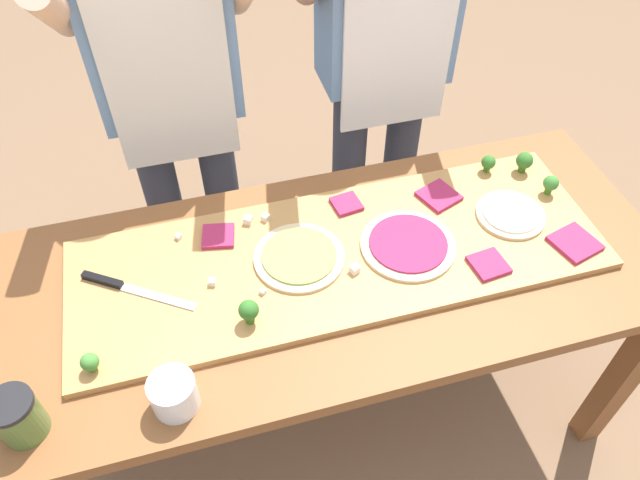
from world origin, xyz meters
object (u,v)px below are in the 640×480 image
object	(u,v)px
pizza_slice_center	(489,264)
broccoli_floret_front_mid	(524,161)
pizza_slice_near_left	(439,196)
pizza_slice_far_right	(346,204)
cheese_crumble_d	(212,282)
pizza_whole_white_garlic	(511,214)
broccoli_floret_center_right	(551,184)
pizza_slice_near_right	(218,236)
cheese_crumble_c	(263,291)
broccoli_floret_center_left	(249,311)
flour_cup	(174,395)
chefs_knife	(122,286)
broccoli_floret_back_mid	(488,163)
cook_left	(169,82)
pizza_whole_pesto_green	(299,257)
pizza_whole_beet_magenta	(408,244)
broccoli_floret_front_left	(90,362)
sauce_jar	(18,416)
prep_table	(340,293)
cheese_crumble_a	(355,269)
cook_right	(385,49)
pizza_slice_far_left	(575,243)
cheese_crumble_f	(248,220)
cheese_crumble_b	(265,217)

from	to	relation	value
pizza_slice_center	broccoli_floret_front_mid	distance (m)	0.40
pizza_slice_near_left	pizza_slice_far_right	distance (m)	0.26
broccoli_floret_front_mid	cheese_crumble_d	bearing A→B (deg)	-169.40
pizza_slice_center	cheese_crumble_d	distance (m)	0.70
pizza_whole_white_garlic	broccoli_floret_center_right	xyz separation A→B (m)	(0.15, 0.05, 0.03)
pizza_slice_near_right	cheese_crumble_c	distance (m)	0.23
broccoli_floret_center_left	flour_cup	distance (m)	0.25
chefs_knife	broccoli_floret_back_mid	world-z (taller)	broccoli_floret_back_mid
cheese_crumble_c	flour_cup	xyz separation A→B (m)	(-0.24, -0.23, 0.01)
pizza_whole_white_garlic	cook_left	size ratio (longest dim) A/B	0.11
pizza_slice_near_left	pizza_slice_center	size ratio (longest dim) A/B	1.14
pizza_whole_pesto_green	pizza_whole_beet_magenta	distance (m)	0.29
pizza_slice_near_left	cheese_crumble_c	distance (m)	0.58
broccoli_floret_front_left	sauce_jar	bearing A→B (deg)	-145.62
pizza_whole_white_garlic	sauce_jar	distance (m)	1.28
prep_table	cheese_crumble_a	xyz separation A→B (m)	(0.02, -0.04, 0.14)
chefs_knife	broccoli_floret_back_mid	bearing A→B (deg)	8.29
prep_table	cheese_crumble_c	xyz separation A→B (m)	(-0.21, -0.04, 0.13)
broccoli_floret_front_left	cook_right	world-z (taller)	cook_right
cheese_crumble_a	cook_right	xyz separation A→B (m)	(0.31, 0.67, 0.18)
chefs_knife	pizza_slice_far_left	xyz separation A→B (m)	(1.15, -0.17, 0.00)
pizza_slice_near_right	sauce_jar	size ratio (longest dim) A/B	0.72
pizza_whole_white_garlic	cheese_crumble_f	bearing A→B (deg)	166.39
prep_table	broccoli_floret_center_left	size ratio (longest dim) A/B	25.02
cheese_crumble_a	pizza_slice_near_left	bearing A→B (deg)	32.00
pizza_slice_far_right	pizza_slice_near_right	bearing A→B (deg)	-176.06
cheese_crumble_c	pizza_whole_beet_magenta	bearing A→B (deg)	6.93
broccoli_floret_center_right	broccoli_floret_front_left	distance (m)	1.28
pizza_slice_far_right	pizza_slice_center	world-z (taller)	same
broccoli_floret_front_mid	cheese_crumble_f	xyz separation A→B (m)	(-0.82, 0.01, -0.03)
sauce_jar	cook_right	world-z (taller)	cook_right
pizza_whole_white_garlic	sauce_jar	world-z (taller)	sauce_jar
cheese_crumble_d	cook_right	xyz separation A→B (m)	(0.66, 0.62, 0.19)
broccoli_floret_center_left	pizza_whole_pesto_green	bearing A→B (deg)	44.66
pizza_slice_far_left	flour_cup	bearing A→B (deg)	-171.21
broccoli_floret_front_mid	cheese_crumble_f	size ratio (longest dim) A/B	3.07
prep_table	broccoli_floret_center_left	xyz separation A→B (m)	(-0.26, -0.11, 0.17)
cook_left	pizza_slice_near_right	bearing A→B (deg)	-84.50
flour_cup	pizza_slice_near_left	bearing A→B (deg)	28.42
sauce_jar	cheese_crumble_f	bearing A→B (deg)	38.76
broccoli_floret_center_right	broccoli_floret_front_left	size ratio (longest dim) A/B	1.19
prep_table	sauce_jar	world-z (taller)	sauce_jar
broccoli_floret_back_mid	broccoli_floret_front_left	xyz separation A→B (m)	(-1.13, -0.37, -0.00)
sauce_jar	cook_right	size ratio (longest dim) A/B	0.07
pizza_slice_near_right	pizza_slice_far_right	distance (m)	0.36
pizza_whole_white_garlic	cheese_crumble_c	size ratio (longest dim) A/B	14.31
cheese_crumble_d	sauce_jar	size ratio (longest dim) A/B	0.15
chefs_knife	pizza_whole_white_garlic	bearing A→B (deg)	-1.87
broccoli_floret_front_mid	sauce_jar	bearing A→B (deg)	-162.29
cheese_crumble_b	cheese_crumble_f	world-z (taller)	cheese_crumble_f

